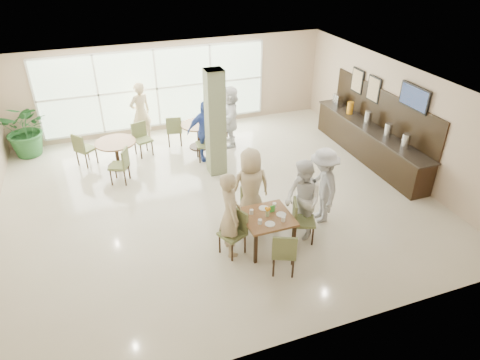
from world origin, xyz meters
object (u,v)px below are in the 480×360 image
object	(u,v)px
teen_left	(230,214)
adult_standing	(141,113)
teen_right	(303,200)
adult_b	(229,116)
main_table	(267,220)
teen_far	(250,188)
adult_a	(205,131)
teen_standing	(323,186)
round_table_left	(116,148)
buffet_counter	(369,140)
potted_plant	(26,129)
round_table_right	(199,130)

from	to	relation	value
teen_left	adult_standing	world-z (taller)	adult_standing
teen_right	adult_b	distance (m)	4.77
main_table	teen_right	world-z (taller)	teen_right
teen_far	adult_a	xyz separation A→B (m)	(-0.08, 3.28, -0.04)
main_table	teen_standing	xyz separation A→B (m)	(1.50, 0.47, 0.22)
adult_a	adult_b	size ratio (longest dim) A/B	0.94
round_table_left	teen_standing	bearing A→B (deg)	-45.67
buffet_counter	adult_b	size ratio (longest dim) A/B	2.57
potted_plant	teen_left	xyz separation A→B (m)	(4.03, -6.06, 0.10)
adult_b	adult_standing	size ratio (longest dim) A/B	0.98
adult_b	potted_plant	bearing A→B (deg)	-88.40
round_table_left	buffet_counter	world-z (taller)	buffet_counter
teen_right	teen_far	bearing A→B (deg)	-137.66
main_table	adult_b	xyz separation A→B (m)	(0.85, 4.87, 0.26)
teen_far	teen_standing	world-z (taller)	teen_far
round_table_left	round_table_right	world-z (taller)	same
adult_a	round_table_right	bearing A→B (deg)	89.14
main_table	teen_far	distance (m)	0.93
main_table	teen_right	bearing A→B (deg)	7.38
round_table_left	potted_plant	size ratio (longest dim) A/B	0.68
round_table_left	potted_plant	distance (m)	2.79
potted_plant	teen_standing	bearing A→B (deg)	-42.21
main_table	round_table_left	xyz separation A→B (m)	(-2.50, 4.56, -0.09)
teen_standing	adult_a	world-z (taller)	teen_standing
potted_plant	buffet_counter	bearing A→B (deg)	-21.15
adult_b	round_table_right	bearing A→B (deg)	-82.00
buffet_counter	adult_a	xyz separation A→B (m)	(-4.36, 1.52, 0.31)
teen_far	teen_right	world-z (taller)	teen_far
buffet_counter	adult_b	xyz separation A→B (m)	(-3.41, 2.21, 0.36)
main_table	round_table_left	size ratio (longest dim) A/B	0.89
adult_standing	adult_a	bearing A→B (deg)	107.34
main_table	adult_b	distance (m)	4.95
adult_a	buffet_counter	bearing A→B (deg)	-18.98
main_table	round_table_right	world-z (taller)	same
round_table_right	teen_right	xyz separation A→B (m)	(0.91, -4.87, 0.32)
potted_plant	adult_standing	size ratio (longest dim) A/B	0.86
adult_a	adult_standing	bearing A→B (deg)	129.67
buffet_counter	adult_standing	world-z (taller)	buffet_counter
main_table	teen_standing	bearing A→B (deg)	17.31
teen_left	teen_standing	bearing A→B (deg)	-76.53
round_table_left	adult_b	xyz separation A→B (m)	(3.35, 0.31, 0.34)
main_table	adult_a	xyz separation A→B (m)	(-0.10, 4.18, 0.20)
buffet_counter	potted_plant	distance (m)	9.70
main_table	round_table_right	bearing A→B (deg)	90.93
potted_plant	teen_left	distance (m)	7.28
adult_a	adult_b	xyz separation A→B (m)	(0.95, 0.69, 0.05)
main_table	potted_plant	distance (m)	7.80
main_table	teen_left	size ratio (longest dim) A/B	0.53
round_table_left	teen_standing	distance (m)	5.73
main_table	buffet_counter	size ratio (longest dim) A/B	0.21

